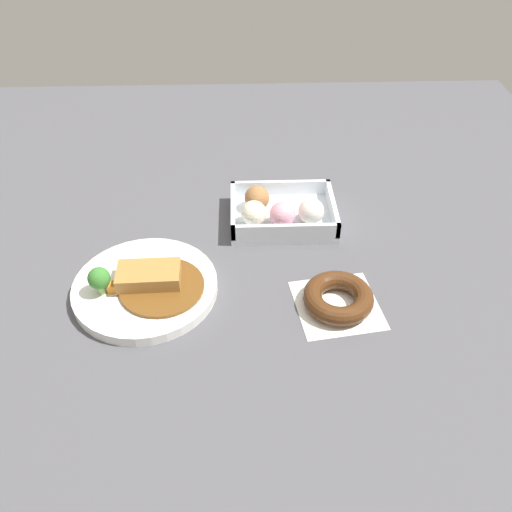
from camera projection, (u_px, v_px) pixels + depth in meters
The scene contains 4 objects.
ground_plane at pixel (210, 277), 0.91m from camera, with size 1.60×1.60×0.00m, color #4C4C51.
curry_plate at pixel (145, 286), 0.87m from camera, with size 0.24×0.24×0.07m.
donut_box at pixel (280, 212), 1.01m from camera, with size 0.20×0.15×0.06m.
chocolate_ring_donut at pixel (338, 298), 0.85m from camera, with size 0.15×0.15×0.03m.
Camera 1 is at (0.05, -0.67, 0.62)m, focal length 37.65 mm.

